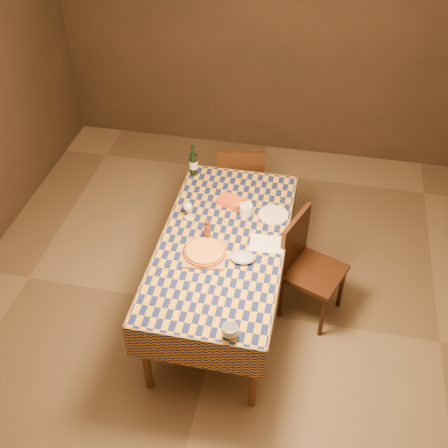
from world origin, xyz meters
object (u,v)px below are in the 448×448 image
(chair_right, at_px, (306,262))
(pizza, at_px, (205,252))
(bowl, at_px, (243,208))
(wine_bottle, at_px, (193,164))
(white_plate, at_px, (273,215))
(cutting_board, at_px, (205,254))
(chair_far, at_px, (240,182))
(dining_table, at_px, (223,249))

(chair_right, bearing_deg, pizza, -156.21)
(bowl, xyz_separation_m, wine_bottle, (-0.50, 0.40, 0.08))
(pizza, xyz_separation_m, bowl, (0.18, 0.55, -0.01))
(chair_right, bearing_deg, wine_bottle, 148.85)
(pizza, relative_size, white_plate, 1.67)
(cutting_board, xyz_separation_m, pizza, (-0.00, 0.00, 0.02))
(wine_bottle, relative_size, chair_right, 0.30)
(cutting_board, bearing_deg, chair_far, 87.97)
(cutting_board, xyz_separation_m, white_plate, (0.43, 0.54, -0.00))
(dining_table, height_order, wine_bottle, wine_bottle)
(pizza, bearing_deg, chair_far, 87.97)
(white_plate, bearing_deg, cutting_board, -128.48)
(dining_table, xyz_separation_m, chair_right, (0.63, 0.15, -0.17))
(dining_table, xyz_separation_m, pizza, (-0.10, -0.17, 0.11))
(pizza, distance_m, chair_far, 1.28)
(bowl, xyz_separation_m, chair_right, (0.55, -0.23, -0.27))
(chair_far, bearing_deg, cutting_board, -92.03)
(wine_bottle, bearing_deg, dining_table, -62.23)
(chair_far, bearing_deg, bowl, -78.58)
(pizza, height_order, chair_far, chair_far)
(pizza, relative_size, wine_bottle, 1.40)
(wine_bottle, bearing_deg, chair_right, -31.15)
(bowl, relative_size, chair_right, 0.15)
(bowl, distance_m, chair_right, 0.65)
(chair_far, distance_m, chair_right, 1.15)
(chair_right, bearing_deg, bowl, 157.24)
(pizza, height_order, chair_right, chair_right)
(wine_bottle, xyz_separation_m, chair_far, (0.36, 0.29, -0.35))
(wine_bottle, xyz_separation_m, chair_right, (1.05, -0.63, -0.35))
(dining_table, relative_size, chair_far, 1.98)
(cutting_board, relative_size, chair_right, 0.33)
(white_plate, bearing_deg, dining_table, -131.69)
(pizza, height_order, bowl, pizza)
(dining_table, bearing_deg, bowl, 77.23)
(cutting_board, relative_size, pizza, 0.77)
(dining_table, relative_size, chair_right, 1.98)
(pizza, bearing_deg, dining_table, 59.80)
(dining_table, distance_m, chair_right, 0.67)
(wine_bottle, distance_m, white_plate, 0.86)
(bowl, xyz_separation_m, white_plate, (0.24, -0.01, -0.02))
(cutting_board, height_order, pizza, pizza)
(pizza, bearing_deg, cutting_board, 0.00)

